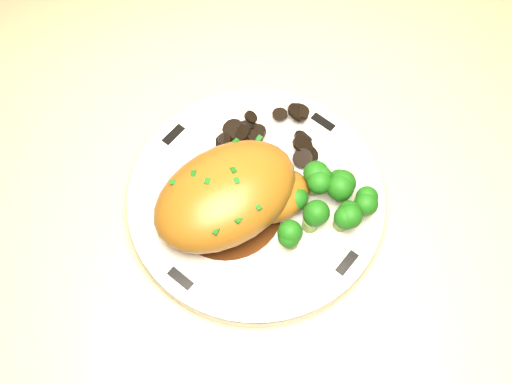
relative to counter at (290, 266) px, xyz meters
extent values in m
cube|color=brown|center=(0.00, 0.00, -0.02)|extent=(2.07, 0.67, 0.89)
cube|color=tan|center=(0.00, 0.00, 0.44)|extent=(2.13, 0.70, 0.03)
cylinder|color=silver|center=(-0.08, -0.08, 0.47)|extent=(0.32, 0.32, 0.02)
cube|color=black|center=(0.01, 0.00, 0.48)|extent=(0.03, 0.03, 0.00)
cube|color=black|center=(-0.15, 0.02, 0.48)|extent=(0.03, 0.03, 0.00)
cube|color=black|center=(-0.17, -0.15, 0.48)|extent=(0.03, 0.03, 0.00)
cube|color=black|center=(0.00, -0.17, 0.48)|extent=(0.03, 0.03, 0.00)
cylinder|color=#3D1C0B|center=(-0.11, -0.08, 0.48)|extent=(0.12, 0.12, 0.00)
ellipsoid|color=brown|center=(-0.11, -0.08, 0.51)|extent=(0.19, 0.16, 0.06)
ellipsoid|color=brown|center=(-0.06, -0.09, 0.49)|extent=(0.09, 0.08, 0.03)
cube|color=#0E430E|center=(-0.16, -0.10, 0.53)|extent=(0.01, 0.01, 0.00)
cube|color=#0E430E|center=(-0.14, -0.09, 0.54)|extent=(0.01, 0.01, 0.00)
cube|color=#0E430E|center=(-0.12, -0.08, 0.54)|extent=(0.01, 0.01, 0.00)
cube|color=#0E430E|center=(-0.10, -0.07, 0.54)|extent=(0.01, 0.01, 0.00)
cube|color=#0E430E|center=(-0.09, -0.07, 0.54)|extent=(0.01, 0.01, 0.00)
cube|color=#0E430E|center=(-0.07, -0.06, 0.53)|extent=(0.01, 0.01, 0.00)
cylinder|color=black|center=(-0.02, -0.01, 0.48)|extent=(0.02, 0.02, 0.01)
cylinder|color=black|center=(-0.02, -0.01, 0.48)|extent=(0.02, 0.02, 0.01)
cylinder|color=black|center=(-0.03, 0.00, 0.48)|extent=(0.02, 0.02, 0.01)
cylinder|color=black|center=(-0.04, 0.00, 0.48)|extent=(0.02, 0.02, 0.01)
cylinder|color=black|center=(-0.05, 0.01, 0.48)|extent=(0.02, 0.02, 0.01)
cylinder|color=black|center=(-0.06, 0.01, 0.48)|extent=(0.02, 0.02, 0.02)
cylinder|color=black|center=(-0.07, 0.01, 0.48)|extent=(0.02, 0.02, 0.01)
cylinder|color=black|center=(-0.08, 0.00, 0.48)|extent=(0.03, 0.03, 0.00)
cylinder|color=black|center=(-0.08, 0.00, 0.48)|extent=(0.03, 0.03, 0.01)
cylinder|color=black|center=(-0.09, -0.01, 0.48)|extent=(0.02, 0.03, 0.02)
cylinder|color=black|center=(-0.09, -0.01, 0.48)|extent=(0.02, 0.02, 0.01)
cylinder|color=black|center=(-0.09, -0.02, 0.48)|extent=(0.03, 0.03, 0.01)
cylinder|color=black|center=(-0.08, -0.03, 0.48)|extent=(0.03, 0.03, 0.01)
cylinder|color=black|center=(-0.08, -0.03, 0.48)|extent=(0.03, 0.03, 0.01)
cylinder|color=black|center=(-0.07, -0.03, 0.48)|extent=(0.03, 0.03, 0.02)
cylinder|color=black|center=(-0.06, -0.04, 0.48)|extent=(0.02, 0.03, 0.02)
cylinder|color=black|center=(-0.05, -0.03, 0.48)|extent=(0.03, 0.03, 0.01)
cylinder|color=black|center=(-0.04, -0.03, 0.48)|extent=(0.03, 0.03, 0.01)
cylinder|color=black|center=(-0.03, -0.03, 0.48)|extent=(0.03, 0.04, 0.02)
cylinder|color=black|center=(-0.02, -0.02, 0.48)|extent=(0.03, 0.03, 0.01)
cylinder|color=olive|center=(-0.04, -0.09, 0.49)|extent=(0.02, 0.02, 0.02)
sphere|color=#093608|center=(-0.04, -0.09, 0.50)|extent=(0.02, 0.02, 0.02)
cylinder|color=olive|center=(-0.02, -0.08, 0.49)|extent=(0.02, 0.02, 0.02)
sphere|color=#093608|center=(-0.02, -0.08, 0.50)|extent=(0.02, 0.02, 0.02)
cylinder|color=olive|center=(0.01, -0.09, 0.49)|extent=(0.02, 0.02, 0.02)
sphere|color=#093608|center=(0.01, -0.09, 0.50)|extent=(0.02, 0.02, 0.02)
cylinder|color=olive|center=(-0.03, -0.12, 0.49)|extent=(0.02, 0.02, 0.02)
sphere|color=#093608|center=(-0.03, -0.12, 0.50)|extent=(0.02, 0.02, 0.02)
cylinder|color=olive|center=(0.00, -0.13, 0.49)|extent=(0.02, 0.02, 0.02)
sphere|color=#093608|center=(0.00, -0.13, 0.50)|extent=(0.02, 0.02, 0.02)
cylinder|color=olive|center=(0.02, -0.11, 0.49)|extent=(0.02, 0.02, 0.02)
sphere|color=#093608|center=(0.02, -0.11, 0.50)|extent=(0.02, 0.02, 0.02)
cylinder|color=olive|center=(-0.05, -0.13, 0.49)|extent=(0.02, 0.02, 0.02)
sphere|color=#093608|center=(-0.05, -0.13, 0.50)|extent=(0.02, 0.02, 0.02)
camera|label=1|loc=(-0.13, -0.37, 1.09)|focal=45.00mm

